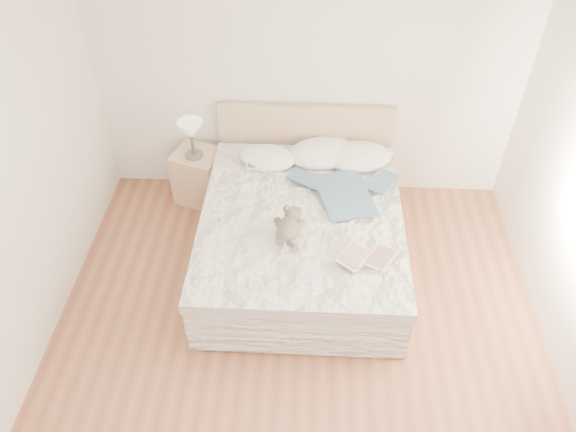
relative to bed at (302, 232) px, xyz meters
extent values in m
cube|color=brown|center=(0.00, -1.19, -0.31)|extent=(4.00, 4.50, 0.00)
cube|color=white|center=(0.00, -1.19, 2.39)|extent=(4.00, 4.50, 0.00)
cube|color=silver|center=(0.00, 1.06, 1.04)|extent=(4.00, 0.02, 2.70)
cube|color=tan|center=(0.00, -0.04, -0.21)|extent=(1.68, 2.08, 0.20)
cube|color=white|center=(0.00, -0.04, 0.04)|extent=(1.60, 2.00, 0.30)
cube|color=white|center=(0.00, -0.09, 0.23)|extent=(1.72, 2.05, 0.10)
cube|color=tan|center=(0.00, 1.00, 0.19)|extent=(1.70, 0.06, 1.00)
cube|color=tan|center=(-1.05, 0.78, -0.03)|extent=(0.55, 0.52, 0.56)
cylinder|color=#48433E|center=(-1.07, 0.74, 0.26)|extent=(0.18, 0.18, 0.02)
cylinder|color=#3E3A34|center=(-1.07, 0.74, 0.40)|extent=(0.03, 0.03, 0.24)
cone|color=white|center=(-1.07, 0.74, 0.55)|extent=(0.28, 0.28, 0.18)
ellipsoid|color=white|center=(-0.35, 0.64, 0.33)|extent=(0.62, 0.50, 0.16)
ellipsoid|color=white|center=(0.17, 0.74, 0.33)|extent=(0.77, 0.63, 0.20)
ellipsoid|color=white|center=(0.50, 0.71, 0.33)|extent=(0.70, 0.54, 0.19)
cube|color=white|center=(-0.39, 0.56, 0.32)|extent=(0.33, 0.24, 0.02)
cube|color=beige|center=(0.53, -0.60, 0.32)|extent=(0.50, 0.46, 0.03)
camera|label=1|loc=(0.06, -3.62, 3.50)|focal=35.00mm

